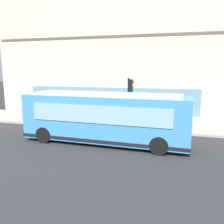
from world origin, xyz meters
TOP-DOWN VIEW (x-y plane):
  - ground at (0.00, 0.00)m, footprint 120.00×120.00m
  - sidewalk_curb at (5.01, 0.00)m, footprint 4.81×40.00m
  - building_corner at (11.46, 0.00)m, footprint 8.14×23.43m
  - city_bus_nearside at (-0.28, -1.89)m, footprint 2.93×10.13m
  - traffic_light_near_corner at (3.10, -2.81)m, footprint 0.32×0.49m
  - fire_hydrant at (4.55, -0.03)m, footprint 0.35×0.35m
  - pedestrian_walking_along_curb at (4.44, -2.80)m, footprint 0.32×0.32m
  - pedestrian_by_light_pole at (3.32, 5.57)m, footprint 0.32×0.32m
  - newspaper_vending_box at (4.86, 4.85)m, footprint 0.44×0.42m

SIDE VIEW (x-z plane):
  - ground at x=0.00m, z-range 0.00..0.00m
  - sidewalk_curb at x=5.01m, z-range 0.00..0.15m
  - fire_hydrant at x=4.55m, z-range 0.14..0.88m
  - newspaper_vending_box at x=4.86m, z-range 0.15..1.05m
  - pedestrian_walking_along_curb at x=4.44m, z-range 0.26..1.83m
  - pedestrian_by_light_pole at x=3.32m, z-range 0.27..1.87m
  - city_bus_nearside at x=-0.28m, z-range 0.02..3.09m
  - traffic_light_near_corner at x=3.10m, z-range 0.88..4.60m
  - building_corner at x=11.46m, z-range -0.01..13.42m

